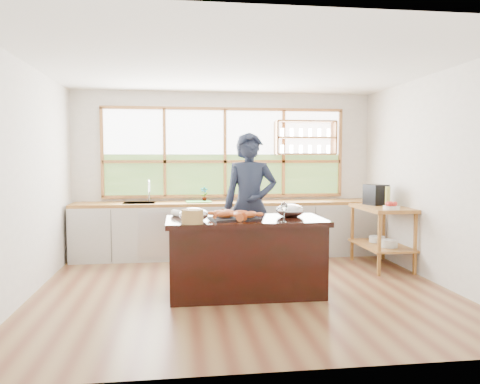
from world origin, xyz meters
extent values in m
plane|color=olive|center=(0.00, 0.00, 0.00)|extent=(5.00, 5.00, 0.00)
cube|color=beige|center=(0.00, 2.25, 1.35)|extent=(5.00, 0.02, 2.70)
cube|color=beige|center=(0.00, -2.25, 1.35)|extent=(5.00, 0.02, 2.70)
cube|color=beige|center=(-2.50, 0.00, 1.35)|extent=(0.02, 4.50, 2.70)
cube|color=beige|center=(2.50, 0.00, 1.35)|extent=(0.02, 4.50, 2.70)
cube|color=white|center=(0.00, 0.00, 2.70)|extent=(5.00, 4.50, 0.02)
cube|color=#A76D3A|center=(0.00, 2.22, 1.70)|extent=(4.05, 0.06, 1.50)
cube|color=white|center=(0.00, 2.24, 2.05)|extent=(3.98, 0.01, 0.75)
cube|color=#2B541D|center=(0.00, 2.24, 1.32)|extent=(3.98, 0.01, 0.70)
cube|color=#A76D3A|center=(1.35, 2.11, 2.23)|extent=(1.00, 0.28, 0.03)
cube|color=#A76D3A|center=(1.35, 2.11, 1.95)|extent=(1.00, 0.28, 0.03)
cube|color=#A76D3A|center=(1.35, 2.11, 1.67)|extent=(1.00, 0.28, 0.03)
cube|color=#A76D3A|center=(0.85, 2.11, 1.95)|extent=(0.03, 0.28, 0.55)
cube|color=#A76D3A|center=(1.85, 2.11, 1.95)|extent=(0.03, 0.28, 0.55)
cube|color=beige|center=(0.00, 1.94, 0.42)|extent=(4.90, 0.62, 0.85)
cube|color=#B1B4B8|center=(-1.10, 1.62, 0.43)|extent=(0.60, 0.01, 0.72)
cube|color=#AA7C2E|center=(0.00, 1.94, 0.88)|extent=(4.90, 0.62, 0.05)
cube|color=#B1B4B8|center=(-1.40, 1.94, 0.82)|extent=(0.50, 0.42, 0.16)
cube|color=#AA7C2E|center=(2.45, 0.40, 0.45)|extent=(0.04, 0.04, 0.90)
cube|color=#AA7C2E|center=(2.45, 1.40, 0.45)|extent=(0.04, 0.04, 0.90)
cube|color=#AA7C2E|center=(1.93, 0.40, 0.45)|extent=(0.04, 0.04, 0.90)
cube|color=#AA7C2E|center=(1.93, 1.40, 0.45)|extent=(0.04, 0.04, 0.90)
cube|color=#AA7C2E|center=(2.19, 0.90, 0.32)|extent=(0.62, 1.10, 0.03)
cube|color=#AA7C2E|center=(2.19, 0.90, 0.88)|extent=(0.62, 1.10, 0.05)
cylinder|color=silver|center=(2.19, 0.65, 0.39)|extent=(0.24, 0.24, 0.11)
cylinder|color=silver|center=(2.19, 1.05, 0.38)|extent=(0.24, 0.24, 0.09)
cube|color=black|center=(0.00, -0.20, 0.42)|extent=(1.77, 0.82, 0.84)
cube|color=black|center=(0.00, -0.20, 0.87)|extent=(1.85, 0.90, 0.06)
imported|color=#1A2134|center=(0.16, 0.50, 0.97)|extent=(0.75, 0.53, 1.94)
imported|color=slate|center=(-0.36, 2.00, 1.02)|extent=(0.14, 0.10, 0.25)
cube|color=green|center=(-0.46, 1.94, 0.91)|extent=(0.42, 0.32, 0.01)
cube|color=black|center=(2.19, 1.13, 1.05)|extent=(0.35, 0.36, 0.31)
cylinder|color=#B2B74F|center=(2.24, 0.84, 1.05)|extent=(0.09, 0.09, 0.30)
cylinder|color=silver|center=(2.14, 0.50, 0.93)|extent=(0.23, 0.23, 0.05)
sphere|color=red|center=(2.19, 0.50, 0.97)|extent=(0.07, 0.07, 0.07)
sphere|color=red|center=(2.16, 0.55, 0.97)|extent=(0.07, 0.07, 0.07)
sphere|color=red|center=(2.10, 0.53, 0.97)|extent=(0.07, 0.07, 0.07)
sphere|color=red|center=(2.10, 0.47, 0.97)|extent=(0.07, 0.07, 0.07)
sphere|color=red|center=(2.16, 0.45, 0.97)|extent=(0.07, 0.07, 0.07)
cube|color=black|center=(-0.14, -0.22, 0.91)|extent=(0.62, 0.50, 0.02)
ellipsoid|color=orange|center=(-0.26, -0.27, 0.96)|extent=(0.23, 0.15, 0.08)
ellipsoid|color=orange|center=(-0.06, -0.20, 0.96)|extent=(0.23, 0.14, 0.08)
ellipsoid|color=orange|center=(0.04, -0.32, 0.96)|extent=(0.21, 0.21, 0.08)
ellipsoid|color=orange|center=(-0.19, -0.10, 0.96)|extent=(0.18, 0.23, 0.08)
ellipsoid|color=orange|center=(-0.12, -0.36, 0.96)|extent=(0.11, 0.22, 0.08)
ellipsoid|color=orange|center=(-0.30, -0.14, 0.96)|extent=(0.20, 0.22, 0.08)
ellipsoid|color=#B1B4B8|center=(-0.61, -0.32, 0.97)|extent=(0.33, 0.33, 0.16)
ellipsoid|color=#B1B4B8|center=(0.57, -0.08, 0.97)|extent=(0.34, 0.34, 0.16)
cylinder|color=silver|center=(0.38, -0.54, 0.90)|extent=(0.06, 0.06, 0.01)
cylinder|color=silver|center=(0.38, -0.54, 0.97)|extent=(0.01, 0.01, 0.13)
ellipsoid|color=silver|center=(0.38, -0.54, 1.07)|extent=(0.08, 0.08, 0.10)
cylinder|color=tan|center=(-0.63, -0.53, 0.98)|extent=(0.24, 0.24, 0.15)
cylinder|color=white|center=(-0.77, 0.05, 0.94)|extent=(0.21, 0.30, 0.08)
camera|label=1|loc=(-0.78, -5.60, 1.61)|focal=35.00mm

